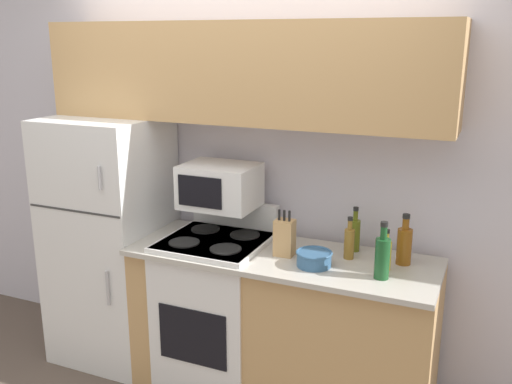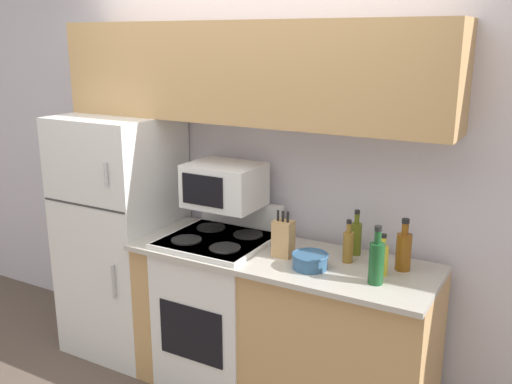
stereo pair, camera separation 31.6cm
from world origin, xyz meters
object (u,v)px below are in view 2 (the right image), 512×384
(knife_block, at_px, (283,238))
(bottle_wine_green, at_px, (376,261))
(microwave, at_px, (224,185))
(bottle_whiskey, at_px, (404,250))
(bottle_olive_oil, at_px, (356,237))
(bottle_vinegar, at_px, (348,246))
(bottle_cooking_spray, at_px, (382,259))
(refrigerator, at_px, (122,235))
(stove, at_px, (219,307))
(bowl, at_px, (310,260))

(knife_block, distance_m, bottle_wine_green, 0.57)
(microwave, xyz_separation_m, bottle_whiskey, (1.10, 0.01, -0.21))
(bottle_olive_oil, bearing_deg, bottle_whiskey, -16.74)
(bottle_whiskey, distance_m, bottle_vinegar, 0.29)
(microwave, bearing_deg, bottle_cooking_spray, -6.11)
(refrigerator, xyz_separation_m, bottle_vinegar, (1.58, 0.05, 0.20))
(knife_block, bearing_deg, bottle_wine_green, -10.14)
(bottle_whiskey, relative_size, bottle_vinegar, 1.17)
(refrigerator, height_order, bottle_olive_oil, refrigerator)
(refrigerator, relative_size, bottle_olive_oil, 6.21)
(stove, relative_size, bowl, 5.59)
(bottle_whiskey, bearing_deg, bottle_cooking_spray, -122.96)
(refrigerator, distance_m, bottle_whiskey, 1.89)
(bottle_cooking_spray, distance_m, bottle_vinegar, 0.23)
(bowl, distance_m, bottle_cooking_spray, 0.37)
(refrigerator, height_order, bottle_whiskey, refrigerator)
(refrigerator, bearing_deg, bottle_vinegar, 1.73)
(refrigerator, height_order, bottle_wine_green, refrigerator)
(bottle_cooking_spray, height_order, bottle_whiskey, bottle_whiskey)
(bottle_whiskey, bearing_deg, bottle_wine_green, -106.39)
(stove, xyz_separation_m, bottle_olive_oil, (0.78, 0.21, 0.53))
(bowl, height_order, bottle_olive_oil, bottle_olive_oil)
(bottle_olive_oil, bearing_deg, stove, -164.85)
(bottle_whiskey, xyz_separation_m, bottle_vinegar, (-0.29, -0.04, -0.02))
(bottle_cooking_spray, distance_m, bottle_whiskey, 0.14)
(knife_block, xyz_separation_m, bottle_cooking_spray, (0.56, 0.02, -0.02))
(refrigerator, distance_m, bowl, 1.45)
(bottle_whiskey, relative_size, bottle_wine_green, 0.93)
(stove, bearing_deg, bottle_vinegar, 6.07)
(stove, distance_m, bottle_wine_green, 1.15)
(bowl, xyz_separation_m, bottle_whiskey, (0.43, 0.22, 0.07))
(bottle_vinegar, relative_size, bottle_wine_green, 0.80)
(microwave, distance_m, bottle_olive_oil, 0.84)
(knife_block, distance_m, bowl, 0.23)
(knife_block, relative_size, bottle_olive_oil, 1.02)
(refrigerator, bearing_deg, knife_block, -2.22)
(bottle_cooking_spray, bearing_deg, bottle_olive_oil, 136.39)
(bowl, bearing_deg, bottle_whiskey, 27.16)
(refrigerator, relative_size, bottle_cooking_spray, 7.34)
(bottle_wine_green, bearing_deg, stove, 173.59)
(knife_block, bearing_deg, microwave, 164.52)
(stove, relative_size, bottle_cooking_spray, 5.01)
(bottle_vinegar, distance_m, bottle_olive_oil, 0.13)
(bowl, height_order, bottle_vinegar, bottle_vinegar)
(bottle_vinegar, bearing_deg, microwave, 177.64)
(refrigerator, xyz_separation_m, stove, (0.80, -0.04, -0.32))
(bottle_vinegar, bearing_deg, refrigerator, -178.27)
(microwave, height_order, bottle_cooking_spray, microwave)
(refrigerator, bearing_deg, bottle_cooking_spray, -0.91)
(bowl, xyz_separation_m, bottle_olive_oil, (0.14, 0.31, 0.06))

